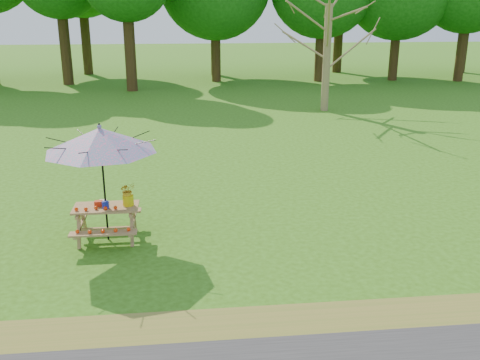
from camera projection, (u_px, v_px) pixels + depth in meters
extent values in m
plane|color=#336012|center=(81.00, 252.00, 9.68)|extent=(120.00, 120.00, 0.00)
cube|color=olive|center=(45.00, 343.00, 7.03)|extent=(120.00, 1.20, 0.01)
cylinder|color=olive|center=(327.00, 59.00, 22.37)|extent=(0.31, 0.31, 4.39)
cube|color=#916641|center=(106.00, 207.00, 10.00)|extent=(1.20, 0.62, 0.04)
cube|color=#916641|center=(103.00, 233.00, 9.57)|extent=(1.20, 0.22, 0.04)
cube|color=#916641|center=(111.00, 211.00, 10.61)|extent=(1.20, 0.22, 0.04)
cylinder|color=black|center=(104.00, 183.00, 9.85)|extent=(0.04, 0.04, 2.25)
cone|color=teal|center=(100.00, 140.00, 9.60)|extent=(2.43, 2.43, 0.44)
sphere|color=teal|center=(99.00, 127.00, 9.52)|extent=(0.08, 0.08, 0.08)
cube|color=red|center=(98.00, 203.00, 10.00)|extent=(0.14, 0.12, 0.10)
cylinder|color=#1523AB|center=(106.00, 205.00, 9.88)|extent=(0.13, 0.13, 0.13)
cube|color=beige|center=(103.00, 202.00, 10.12)|extent=(0.13, 0.13, 0.07)
cylinder|color=#D9C50B|center=(128.00, 200.00, 10.02)|extent=(0.20, 0.20, 0.20)
imported|color=gold|center=(128.00, 190.00, 9.96)|extent=(0.35, 0.33, 0.31)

